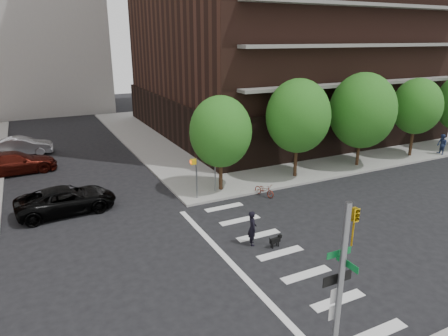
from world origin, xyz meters
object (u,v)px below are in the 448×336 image
dog_walker (252,228)px  parked_car_black (66,200)px  parked_car_silver (22,146)px  traffic_signal (337,326)px  parked_car_maroon (15,163)px  pedestrian_far (442,144)px  scooter (264,190)px

dog_walker → parked_car_black: bearing=62.2°
parked_car_silver → dog_walker: dog_walker is taller
traffic_signal → parked_car_maroon: (-7.73, 26.10, -1.86)m
pedestrian_far → dog_walker: bearing=-59.9°
traffic_signal → parked_car_maroon: traffic_signal is taller
parked_car_black → scooter: (11.65, -2.98, -0.36)m
traffic_signal → dog_walker: (2.71, 8.85, -1.81)m
parked_car_black → scooter: bearing=-107.8°
parked_car_maroon → dog_walker: bearing=-153.6°
parked_car_silver → traffic_signal: bearing=-162.0°
scooter → parked_car_silver: bearing=111.5°
parked_car_black → dog_walker: 11.22m
scooter → traffic_signal: bearing=-132.3°
parked_car_black → parked_car_silver: bearing=4.9°
parked_car_maroon → traffic_signal: bearing=-168.3°
parked_car_maroon → dog_walker: (10.44, -17.24, 0.04)m
parked_car_black → parked_car_maroon: 9.51m
traffic_signal → parked_car_silver: traffic_signal is taller
dog_walker → pedestrian_far: bearing=-56.0°
parked_car_maroon → scooter: (14.35, -12.10, -0.43)m
parked_car_silver → parked_car_maroon: bearing=178.9°
traffic_signal → parked_car_maroon: bearing=106.5°
scooter → pedestrian_far: (18.44, 1.00, 0.62)m
parked_car_silver → dog_walker: 24.54m
pedestrian_far → parked_car_black: bearing=-79.0°
scooter → pedestrian_far: size_ratio=0.89×
traffic_signal → dog_walker: bearing=73.0°
parked_car_maroon → scooter: parked_car_maroon is taller
scooter → dog_walker: dog_walker is taller
scooter → pedestrian_far: pedestrian_far is taller
parked_car_maroon → dog_walker: size_ratio=3.28×
parked_car_maroon → pedestrian_far: pedestrian_far is taller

